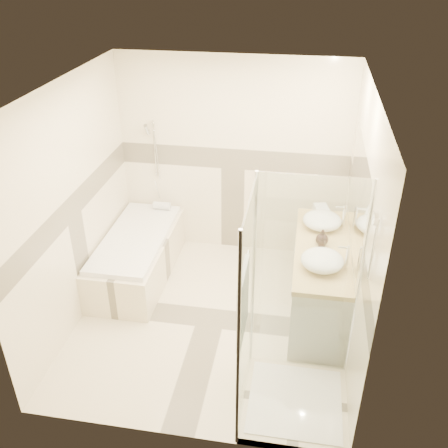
% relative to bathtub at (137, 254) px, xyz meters
% --- Properties ---
extents(room, '(2.82, 3.02, 2.52)m').
position_rel_bathtub_xyz_m(room, '(1.08, -0.64, 0.95)').
color(room, beige).
rests_on(room, ground).
extents(bathtub, '(0.75, 1.70, 0.56)m').
position_rel_bathtub_xyz_m(bathtub, '(0.00, 0.00, 0.00)').
color(bathtub, beige).
rests_on(bathtub, ground).
extents(vanity, '(0.58, 1.62, 0.85)m').
position_rel_bathtub_xyz_m(vanity, '(2.15, -0.35, 0.12)').
color(vanity, silver).
rests_on(vanity, ground).
extents(shower_enclosure, '(0.96, 0.93, 2.04)m').
position_rel_bathtub_xyz_m(shower_enclosure, '(1.86, -1.62, 0.20)').
color(shower_enclosure, beige).
rests_on(shower_enclosure, ground).
extents(vessel_sink_near, '(0.42, 0.42, 0.17)m').
position_rel_bathtub_xyz_m(vessel_sink_near, '(2.13, 0.06, 0.63)').
color(vessel_sink_near, white).
rests_on(vessel_sink_near, vanity).
extents(vessel_sink_far, '(0.41, 0.41, 0.16)m').
position_rel_bathtub_xyz_m(vessel_sink_far, '(2.13, -0.73, 0.63)').
color(vessel_sink_far, white).
rests_on(vessel_sink_far, vanity).
extents(faucet_near, '(0.12, 0.03, 0.28)m').
position_rel_bathtub_xyz_m(faucet_near, '(2.35, 0.06, 0.71)').
color(faucet_near, silver).
rests_on(faucet_near, vanity).
extents(faucet_far, '(0.11, 0.03, 0.26)m').
position_rel_bathtub_xyz_m(faucet_far, '(2.35, -0.73, 0.70)').
color(faucet_far, silver).
rests_on(faucet_far, vanity).
extents(amenity_bottle_a, '(0.08, 0.08, 0.14)m').
position_rel_bathtub_xyz_m(amenity_bottle_a, '(2.13, -0.38, 0.61)').
color(amenity_bottle_a, black).
rests_on(amenity_bottle_a, vanity).
extents(amenity_bottle_b, '(0.16, 0.16, 0.17)m').
position_rel_bathtub_xyz_m(amenity_bottle_b, '(2.13, -0.30, 0.63)').
color(amenity_bottle_b, black).
rests_on(amenity_bottle_b, vanity).
extents(folded_towels, '(0.20, 0.27, 0.08)m').
position_rel_bathtub_xyz_m(folded_towels, '(2.13, 0.37, 0.58)').
color(folded_towels, silver).
rests_on(folded_towels, vanity).
extents(rolled_towel, '(0.22, 0.10, 0.10)m').
position_rel_bathtub_xyz_m(rolled_towel, '(0.13, 0.69, 0.30)').
color(rolled_towel, silver).
rests_on(rolled_towel, bathtub).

